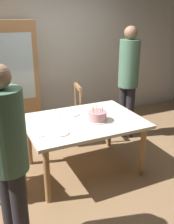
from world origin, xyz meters
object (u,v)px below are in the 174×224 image
dining_table (83,126)px  chair_spindle_back (68,116)px  person_guest (128,76)px  china_cabinet (3,81)px  plate_near_celebrant (60,133)px  plate_far_side (71,114)px  birthday_cake (97,116)px  person_celebrant (8,154)px

dining_table → chair_spindle_back: chair_spindle_back is taller
chair_spindle_back → person_guest: bearing=-12.0°
chair_spindle_back → china_cabinet: china_cabinet is taller
dining_table → plate_near_celebrant: bearing=-149.2°
plate_near_celebrant → plate_far_side: bearing=55.6°
dining_table → china_cabinet: bearing=115.6°
dining_table → china_cabinet: 1.75m
birthday_cake → plate_near_celebrant: birthday_cake is taller
dining_table → plate_far_side: bearing=106.9°
dining_table → birthday_cake: birthday_cake is taller
birthday_cake → plate_near_celebrant: 0.57m
plate_far_side → person_celebrant: person_celebrant is taller
birthday_cake → plate_near_celebrant: bearing=-165.3°
dining_table → plate_near_celebrant: size_ratio=6.64×
plate_near_celebrant → china_cabinet: (-0.34, 1.80, 0.22)m
plate_far_side → person_celebrant: size_ratio=0.13×
dining_table → birthday_cake: 0.23m
birthday_cake → china_cabinet: bearing=118.4°
plate_far_side → china_cabinet: china_cabinet is taller
plate_near_celebrant → plate_far_side: (0.33, 0.48, 0.00)m
plate_near_celebrant → birthday_cake: bearing=14.7°
birthday_cake → chair_spindle_back: bearing=92.6°
chair_spindle_back → china_cabinet: size_ratio=0.50×
dining_table → person_guest: 1.31m
chair_spindle_back → person_guest: person_guest is taller
person_celebrant → plate_near_celebrant: bearing=44.7°
chair_spindle_back → person_celebrant: size_ratio=0.57×
china_cabinet → dining_table: bearing=-64.4°
plate_near_celebrant → person_celebrant: 0.94m
dining_table → plate_far_side: size_ratio=6.64×
china_cabinet → plate_near_celebrant: bearing=-79.2°
china_cabinet → chair_spindle_back: bearing=-39.8°
birthday_cake → dining_table: bearing=147.3°
birthday_cake → person_celebrant: bearing=-146.7°
chair_spindle_back → person_celebrant: (-1.16, -1.73, 0.50)m
dining_table → china_cabinet: (-0.75, 1.56, 0.31)m
plate_near_celebrant → china_cabinet: size_ratio=0.12×
chair_spindle_back → dining_table: bearing=-97.1°
plate_far_side → china_cabinet: bearing=117.1°
person_guest → birthday_cake: bearing=-141.4°
dining_table → chair_spindle_back: (0.11, 0.85, -0.18)m
birthday_cake → plate_far_side: birthday_cake is taller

